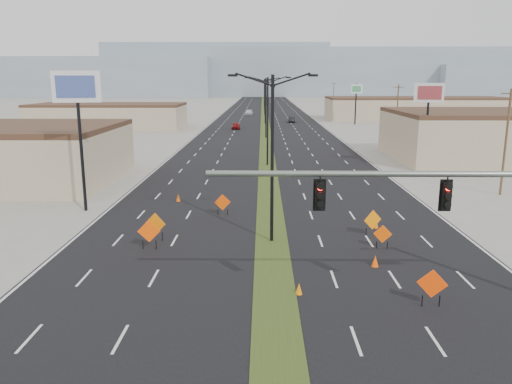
{
  "coord_description": "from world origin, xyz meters",
  "views": [
    {
      "loc": [
        -0.58,
        -17.28,
        9.7
      ],
      "look_at": [
        -0.96,
        11.57,
        3.2
      ],
      "focal_mm": 35.0,
      "sensor_mm": 36.0,
      "label": 1
    }
  ],
  "objects_px": {
    "construction_sign_0": "(149,232)",
    "car_mid": "(292,120)",
    "construction_sign_1": "(155,225)",
    "pole_sign_east_far": "(356,92)",
    "cone_0": "(299,289)",
    "streetlight_6": "(264,91)",
    "pole_sign_east_near": "(429,100)",
    "streetlight_0": "(272,154)",
    "car_far": "(249,113)",
    "streetlight_2": "(266,106)",
    "cone_2": "(376,224)",
    "construction_sign_3": "(432,285)",
    "construction_sign_4": "(383,235)",
    "streetlight_5": "(264,93)",
    "construction_sign_5": "(373,221)",
    "cone_1": "(375,261)",
    "cone_3": "(178,198)",
    "streetlight_4": "(265,96)",
    "car_left": "(236,126)",
    "streetlight_3": "(265,99)",
    "pole_sign_west": "(77,97)",
    "signal_mast": "(492,207)",
    "construction_sign_2": "(223,203)"
  },
  "relations": [
    {
      "from": "signal_mast",
      "to": "construction_sign_0",
      "type": "height_order",
      "value": "signal_mast"
    },
    {
      "from": "construction_sign_4",
      "to": "cone_1",
      "type": "xyz_separation_m",
      "value": [
        -1.05,
        -2.94,
        -0.52
      ]
    },
    {
      "from": "signal_mast",
      "to": "construction_sign_4",
      "type": "xyz_separation_m",
      "value": [
        -2.09,
        8.7,
        -3.95
      ]
    },
    {
      "from": "construction_sign_0",
      "to": "cone_3",
      "type": "height_order",
      "value": "construction_sign_0"
    },
    {
      "from": "car_left",
      "to": "construction_sign_2",
      "type": "xyz_separation_m",
      "value": [
        2.44,
        -65.55,
        0.27
      ]
    },
    {
      "from": "cone_0",
      "to": "streetlight_0",
      "type": "bearing_deg",
      "value": 98.21
    },
    {
      "from": "car_far",
      "to": "construction_sign_5",
      "type": "distance_m",
      "value": 111.19
    },
    {
      "from": "construction_sign_1",
      "to": "cone_0",
      "type": "bearing_deg",
      "value": -28.31
    },
    {
      "from": "car_far",
      "to": "pole_sign_west",
      "type": "relative_size",
      "value": 0.47
    },
    {
      "from": "signal_mast",
      "to": "streetlight_4",
      "type": "bearing_deg",
      "value": 94.01
    },
    {
      "from": "car_left",
      "to": "construction_sign_0",
      "type": "distance_m",
      "value": 73.07
    },
    {
      "from": "car_mid",
      "to": "construction_sign_5",
      "type": "relative_size",
      "value": 2.4
    },
    {
      "from": "construction_sign_4",
      "to": "signal_mast",
      "type": "bearing_deg",
      "value": -64.52
    },
    {
      "from": "construction_sign_0",
      "to": "construction_sign_1",
      "type": "xyz_separation_m",
      "value": [
        0.06,
        1.52,
        0.01
      ]
    },
    {
      "from": "construction_sign_3",
      "to": "cone_3",
      "type": "distance_m",
      "value": 23.89
    },
    {
      "from": "streetlight_2",
      "to": "cone_2",
      "type": "xyz_separation_m",
      "value": [
        7.03,
        -53.2,
        -5.14
      ]
    },
    {
      "from": "streetlight_6",
      "to": "cone_3",
      "type": "height_order",
      "value": "streetlight_6"
    },
    {
      "from": "construction_sign_5",
      "to": "pole_sign_east_near",
      "type": "height_order",
      "value": "pole_sign_east_near"
    },
    {
      "from": "construction_sign_1",
      "to": "pole_sign_east_far",
      "type": "xyz_separation_m",
      "value": [
        27.08,
        82.32,
        5.99
      ]
    },
    {
      "from": "streetlight_3",
      "to": "cone_1",
      "type": "xyz_separation_m",
      "value": [
        5.42,
        -88.24,
        -5.1
      ]
    },
    {
      "from": "construction_sign_0",
      "to": "pole_sign_east_far",
      "type": "xyz_separation_m",
      "value": [
        27.14,
        83.84,
        6.0
      ]
    },
    {
      "from": "streetlight_6",
      "to": "construction_sign_4",
      "type": "relative_size",
      "value": 6.97
    },
    {
      "from": "car_left",
      "to": "construction_sign_3",
      "type": "distance_m",
      "value": 81.47
    },
    {
      "from": "signal_mast",
      "to": "car_left",
      "type": "height_order",
      "value": "signal_mast"
    },
    {
      "from": "car_mid",
      "to": "pole_sign_east_near",
      "type": "height_order",
      "value": "pole_sign_east_near"
    },
    {
      "from": "streetlight_2",
      "to": "construction_sign_5",
      "type": "relative_size",
      "value": 5.89
    },
    {
      "from": "construction_sign_0",
      "to": "car_mid",
      "type": "bearing_deg",
      "value": 74.52
    },
    {
      "from": "streetlight_5",
      "to": "construction_sign_1",
      "type": "bearing_deg",
      "value": -92.91
    },
    {
      "from": "streetlight_4",
      "to": "construction_sign_3",
      "type": "height_order",
      "value": "streetlight_4"
    },
    {
      "from": "car_mid",
      "to": "construction_sign_1",
      "type": "relative_size",
      "value": 2.28
    },
    {
      "from": "cone_1",
      "to": "cone_3",
      "type": "xyz_separation_m",
      "value": [
        -12.87,
        14.41,
        -0.01
      ]
    },
    {
      "from": "streetlight_6",
      "to": "car_far",
      "type": "height_order",
      "value": "streetlight_6"
    },
    {
      "from": "construction_sign_4",
      "to": "cone_2",
      "type": "height_order",
      "value": "construction_sign_4"
    },
    {
      "from": "streetlight_0",
      "to": "cone_2",
      "type": "relative_size",
      "value": 17.74
    },
    {
      "from": "cone_0",
      "to": "streetlight_6",
      "type": "bearing_deg",
      "value": 90.37
    },
    {
      "from": "construction_sign_3",
      "to": "cone_0",
      "type": "xyz_separation_m",
      "value": [
        -5.67,
        1.21,
        -0.74
      ]
    },
    {
      "from": "streetlight_5",
      "to": "pole_sign_west",
      "type": "bearing_deg",
      "value": -96.02
    },
    {
      "from": "streetlight_2",
      "to": "construction_sign_2",
      "type": "height_order",
      "value": "streetlight_2"
    },
    {
      "from": "streetlight_0",
      "to": "car_far",
      "type": "relative_size",
      "value": 2.06
    },
    {
      "from": "construction_sign_3",
      "to": "construction_sign_4",
      "type": "xyz_separation_m",
      "value": [
        -0.33,
        7.69,
        -0.18
      ]
    },
    {
      "from": "construction_sign_5",
      "to": "cone_0",
      "type": "bearing_deg",
      "value": -144.01
    },
    {
      "from": "construction_sign_5",
      "to": "pole_sign_east_far",
      "type": "distance_m",
      "value": 82.46
    },
    {
      "from": "construction_sign_1",
      "to": "construction_sign_4",
      "type": "height_order",
      "value": "construction_sign_1"
    },
    {
      "from": "car_left",
      "to": "car_mid",
      "type": "bearing_deg",
      "value": 49.66
    },
    {
      "from": "streetlight_3",
      "to": "pole_sign_west",
      "type": "height_order",
      "value": "pole_sign_west"
    },
    {
      "from": "cone_0",
      "to": "pole_sign_east_near",
      "type": "xyz_separation_m",
      "value": [
        16.06,
        32.88,
        7.37
      ]
    },
    {
      "from": "streetlight_6",
      "to": "cone_3",
      "type": "xyz_separation_m",
      "value": [
        -7.45,
        -157.83,
        -5.11
      ]
    },
    {
      "from": "car_mid",
      "to": "car_far",
      "type": "distance_m",
      "value": 26.39
    },
    {
      "from": "streetlight_5",
      "to": "construction_sign_1",
      "type": "height_order",
      "value": "streetlight_5"
    },
    {
      "from": "streetlight_2",
      "to": "cone_1",
      "type": "height_order",
      "value": "streetlight_2"
    }
  ]
}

